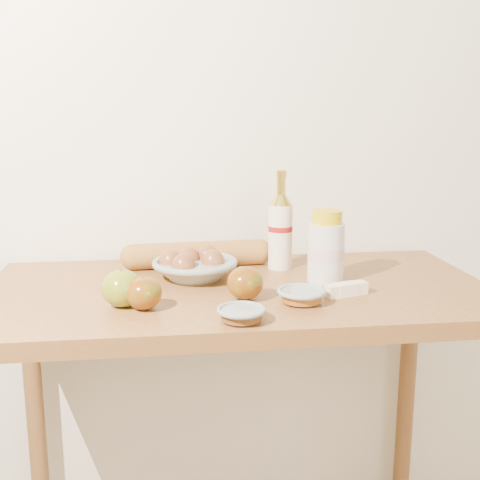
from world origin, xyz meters
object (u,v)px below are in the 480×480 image
object	(u,v)px
bourbon_bottle	(280,229)
cream_bottle	(326,249)
table	(238,335)
egg_bowl	(194,266)
baguette	(197,254)

from	to	relation	value
bourbon_bottle	cream_bottle	size ratio (longest dim) A/B	1.48
table	egg_bowl	bearing A→B (deg)	140.43
cream_bottle	egg_bowl	distance (m)	0.33
baguette	cream_bottle	bearing A→B (deg)	-33.32
baguette	egg_bowl	bearing A→B (deg)	-100.49
cream_bottle	egg_bowl	size ratio (longest dim) A/B	0.64
bourbon_bottle	egg_bowl	world-z (taller)	bourbon_bottle
bourbon_bottle	egg_bowl	xyz separation A→B (m)	(-0.23, -0.07, -0.08)
bourbon_bottle	baguette	distance (m)	0.23
egg_bowl	baguette	xyz separation A→B (m)	(0.01, 0.11, 0.00)
table	cream_bottle	distance (m)	0.30
cream_bottle	baguette	size ratio (longest dim) A/B	0.43
table	egg_bowl	distance (m)	0.20
bourbon_bottle	cream_bottle	bearing A→B (deg)	-58.03
cream_bottle	baguette	xyz separation A→B (m)	(-0.30, 0.18, -0.05)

